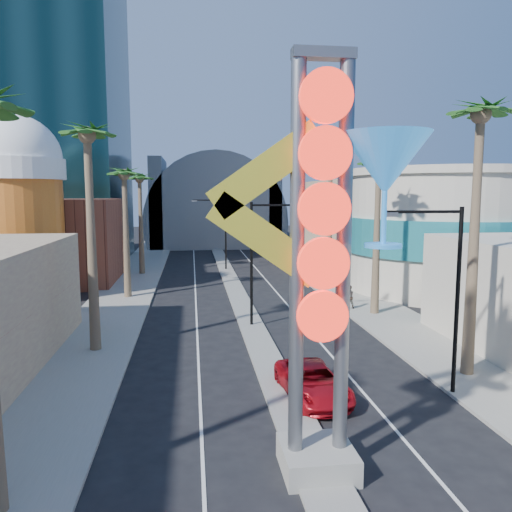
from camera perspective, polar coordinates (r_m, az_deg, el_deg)
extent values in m
cube|color=gray|center=(47.24, -14.28, -3.37)|extent=(5.00, 100.00, 0.15)
cube|color=gray|center=(48.71, 8.53, -2.91)|extent=(5.00, 100.00, 0.15)
cube|color=gray|center=(49.97, -2.98, -2.58)|extent=(1.60, 84.00, 0.15)
cube|color=black|center=(67.73, -24.42, 20.63)|extent=(20.00, 20.00, 50.00)
cube|color=brown|center=(50.83, -21.31, 1.56)|extent=(10.00, 10.00, 8.00)
cube|color=#A37F69|center=(62.42, 11.11, 3.79)|extent=(10.00, 20.00, 10.00)
cylinder|color=#C4511A|center=(43.35, -25.17, 1.81)|extent=(6.40, 6.40, 10.00)
cylinder|color=white|center=(43.24, -25.56, 8.95)|extent=(7.00, 7.00, 1.60)
sphere|color=white|center=(43.28, -25.62, 10.01)|extent=(6.60, 6.60, 6.60)
cylinder|color=beige|center=(46.63, 20.46, 2.37)|extent=(16.00, 16.00, 10.00)
cylinder|color=teal|center=(46.63, 20.46, 2.37)|extent=(16.60, 16.60, 3.00)
cylinder|color=beige|center=(46.53, 20.74, 8.89)|extent=(16.60, 16.60, 0.60)
cylinder|color=slate|center=(83.32, -4.79, 4.03)|extent=(22.00, 16.00, 22.00)
cube|color=slate|center=(83.29, -11.05, 5.99)|extent=(2.00, 16.00, 14.00)
cube|color=slate|center=(84.09, 1.36, 6.13)|extent=(2.00, 16.00, 14.00)
cube|color=gray|center=(16.71, 7.00, -22.02)|extent=(2.20, 2.20, 0.80)
cylinder|color=slate|center=(14.58, 4.70, -0.89)|extent=(0.44, 0.44, 12.00)
cylinder|color=slate|center=(14.93, 9.96, -0.78)|extent=(0.44, 0.44, 12.00)
cube|color=slate|center=(15.10, 7.75, 21.93)|extent=(1.80, 0.50, 0.30)
cylinder|color=red|center=(14.50, 8.04, 17.68)|extent=(1.50, 0.25, 1.50)
cylinder|color=red|center=(14.30, 7.93, 11.57)|extent=(1.50, 0.25, 1.50)
cylinder|color=red|center=(14.26, 7.82, 5.35)|extent=(1.50, 0.25, 1.50)
cylinder|color=red|center=(14.39, 7.72, -0.83)|extent=(1.50, 0.25, 1.50)
cylinder|color=red|center=(14.69, 7.61, -6.83)|extent=(1.50, 0.25, 1.50)
cube|color=yellow|center=(14.29, 1.23, 9.83)|extent=(3.47, 0.25, 2.80)
cube|color=yellow|center=(14.33, 1.20, 1.82)|extent=(3.47, 0.25, 2.80)
cone|color=blue|center=(15.22, 14.59, 10.20)|extent=(2.60, 2.60, 1.80)
cylinder|color=blue|center=(15.21, 14.40, 4.17)|extent=(0.16, 0.16, 1.60)
cylinder|color=blue|center=(15.27, 14.31, 1.17)|extent=(1.10, 1.10, 0.12)
cylinder|color=black|center=(31.66, -0.52, -1.06)|extent=(0.18, 0.18, 8.00)
cube|color=black|center=(31.61, 2.73, 5.83)|extent=(3.60, 0.12, 0.12)
cube|color=slate|center=(31.93, 5.57, 5.64)|extent=(0.60, 0.25, 0.18)
cylinder|color=black|center=(55.42, -3.48, 2.47)|extent=(0.18, 0.18, 8.00)
cube|color=black|center=(55.15, -5.39, 6.38)|extent=(3.60, 0.12, 0.12)
cube|color=slate|center=(55.12, -7.06, 6.25)|extent=(0.60, 0.25, 0.18)
cylinder|color=black|center=(22.48, 22.00, -5.00)|extent=(0.18, 0.18, 8.00)
cube|color=black|center=(21.27, 18.66, 4.81)|extent=(3.24, 0.12, 0.12)
cube|color=slate|center=(20.68, 15.05, 4.61)|extent=(0.60, 0.25, 0.18)
cylinder|color=brown|center=(27.76, -18.27, 1.05)|extent=(0.40, 0.40, 11.50)
sphere|color=#234717|center=(27.78, -18.75, 12.93)|extent=(2.40, 2.40, 2.40)
cylinder|color=brown|center=(41.60, -14.62, 2.07)|extent=(0.40, 0.40, 10.00)
sphere|color=#234717|center=(41.47, -14.84, 8.96)|extent=(2.40, 2.40, 2.40)
cylinder|color=brown|center=(53.49, -13.02, 3.20)|extent=(0.40, 0.40, 10.00)
sphere|color=#234717|center=(53.39, -13.17, 8.56)|extent=(2.40, 2.40, 2.40)
cylinder|color=brown|center=(24.78, 23.59, 0.70)|extent=(0.40, 0.40, 12.00)
sphere|color=#234717|center=(24.89, 24.31, 14.55)|extent=(2.40, 2.40, 2.40)
cylinder|color=brown|center=(35.62, 13.61, 1.68)|extent=(0.40, 0.40, 10.50)
sphere|color=#234717|center=(35.53, 13.87, 10.14)|extent=(2.40, 2.40, 2.40)
cylinder|color=brown|center=(46.95, 8.40, 3.70)|extent=(0.40, 0.40, 11.50)
sphere|color=#234717|center=(46.97, 8.53, 10.72)|extent=(2.40, 2.40, 2.40)
imported|color=#B40D18|center=(21.67, 6.52, -14.11)|extent=(2.72, 5.14, 1.38)
imported|color=gray|center=(37.24, 10.56, -4.61)|extent=(0.87, 0.70, 1.71)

